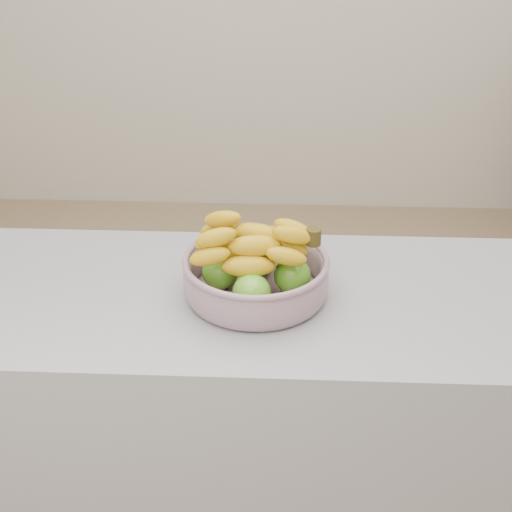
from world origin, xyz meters
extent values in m
plane|color=#8C7356|center=(0.00, 0.00, 0.00)|extent=(4.00, 4.00, 0.00)
cube|color=gray|center=(0.00, -0.40, 0.45)|extent=(2.00, 0.60, 0.90)
cylinder|color=#99A4B8|center=(-0.03, -0.40, 0.91)|extent=(0.28, 0.28, 0.01)
torus|color=#99A4B8|center=(-0.03, -0.40, 0.99)|extent=(0.33, 0.33, 0.02)
sphere|color=#50961A|center=(-0.04, -0.48, 0.96)|extent=(0.08, 0.08, 0.08)
sphere|color=#50961A|center=(0.05, -0.41, 0.96)|extent=(0.08, 0.08, 0.08)
sphere|color=#50961A|center=(-0.03, -0.32, 0.96)|extent=(0.08, 0.08, 0.08)
sphere|color=#50961A|center=(-0.12, -0.40, 0.96)|extent=(0.08, 0.08, 0.08)
ellipsoid|color=yellow|center=(-0.05, -0.45, 1.00)|extent=(0.21, 0.06, 0.05)
ellipsoid|color=yellow|center=(-0.04, -0.40, 1.00)|extent=(0.21, 0.06, 0.05)
ellipsoid|color=yellow|center=(-0.04, -0.35, 1.00)|extent=(0.21, 0.09, 0.05)
ellipsoid|color=yellow|center=(-0.04, -0.43, 1.04)|extent=(0.21, 0.07, 0.05)
ellipsoid|color=yellow|center=(-0.03, -0.37, 1.04)|extent=(0.21, 0.10, 0.05)
cylinder|color=#392F12|center=(0.09, -0.41, 1.06)|extent=(0.03, 0.03, 0.04)
camera|label=1|loc=(0.03, -1.77, 1.77)|focal=50.00mm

